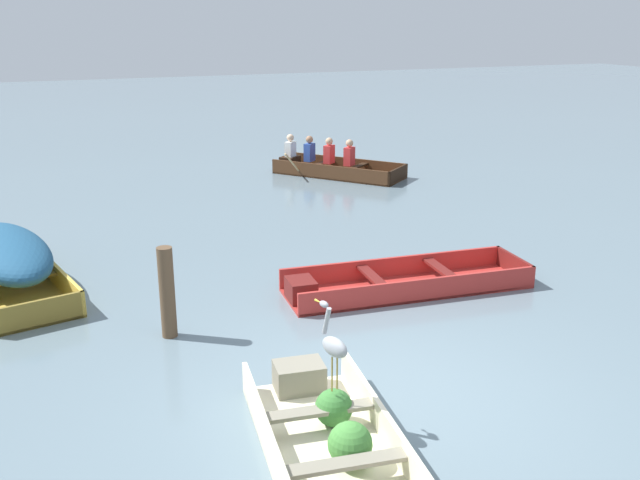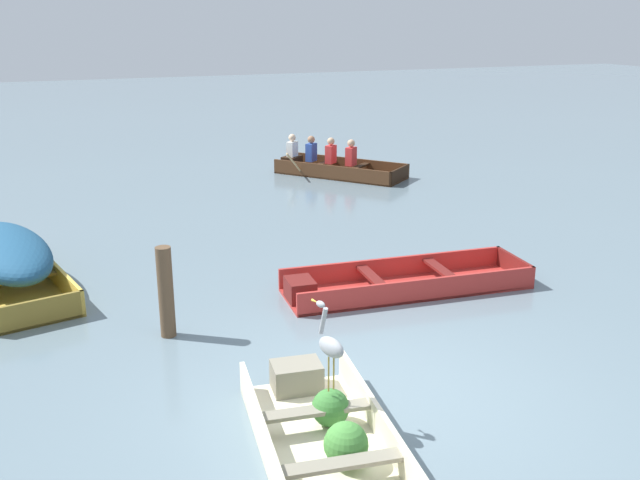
% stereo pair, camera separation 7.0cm
% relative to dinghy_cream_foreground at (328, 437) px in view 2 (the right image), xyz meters
% --- Properties ---
extents(ground_plane, '(80.00, 80.00, 0.00)m').
position_rel_dinghy_cream_foreground_xyz_m(ground_plane, '(0.83, 0.73, -0.14)').
color(ground_plane, slate).
extents(dinghy_cream_foreground, '(1.46, 2.92, 0.43)m').
position_rel_dinghy_cream_foreground_xyz_m(dinghy_cream_foreground, '(0.00, 0.00, 0.00)').
color(dinghy_cream_foreground, beige).
rests_on(dinghy_cream_foreground, ground).
extents(skiff_yellow_near_moored, '(1.84, 3.53, 0.82)m').
position_rel_dinghy_cream_foreground_xyz_m(skiff_yellow_near_moored, '(-2.70, 5.49, 0.32)').
color(skiff_yellow_near_moored, '#E5BC47').
rests_on(skiff_yellow_near_moored, ground).
extents(skiff_red_mid_moored, '(3.60, 1.30, 0.33)m').
position_rel_dinghy_cream_foreground_xyz_m(skiff_red_mid_moored, '(2.42, 3.25, -0.04)').
color(skiff_red_mid_moored, '#AD2D28').
rests_on(skiff_red_mid_moored, ground).
extents(rowboat_dark_varnish_with_crew, '(2.86, 3.13, 0.91)m').
position_rel_dinghy_cream_foreground_xyz_m(rowboat_dark_varnish_with_crew, '(4.52, 10.70, 0.09)').
color(rowboat_dark_varnish_with_crew, '#4C2D19').
rests_on(rowboat_dark_varnish_with_crew, ground).
extents(heron_on_dinghy, '(0.22, 0.46, 0.84)m').
position_rel_dinghy_cream_foreground_xyz_m(heron_on_dinghy, '(0.15, 0.31, 0.75)').
color(heron_on_dinghy, olive).
rests_on(heron_on_dinghy, dinghy_cream_foreground).
extents(mooring_post, '(0.19, 0.19, 1.14)m').
position_rel_dinghy_cream_foreground_xyz_m(mooring_post, '(-0.89, 2.97, 0.43)').
color(mooring_post, brown).
rests_on(mooring_post, ground).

